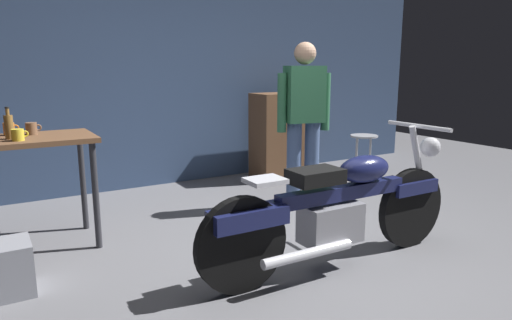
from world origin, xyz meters
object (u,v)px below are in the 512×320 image
(wooden_dresser, at_px, (283,136))
(bottle, at_px, (9,126))
(mug_yellow_tall, at_px, (18,135))
(mug_orange_travel, at_px, (9,129))
(motorcycle, at_px, (339,207))
(person_standing, at_px, (304,118))
(shop_stool, at_px, (364,147))
(mug_brown_stoneware, at_px, (32,129))

(wooden_dresser, xyz_separation_m, bottle, (-3.18, -1.02, 0.45))
(mug_yellow_tall, distance_m, mug_orange_travel, 0.34)
(motorcycle, distance_m, mug_yellow_tall, 2.39)
(person_standing, distance_m, shop_stool, 1.15)
(shop_stool, xyz_separation_m, mug_orange_travel, (-3.66, 0.15, 0.45))
(motorcycle, distance_m, mug_brown_stoneware, 2.48)
(person_standing, distance_m, mug_yellow_tall, 2.58)
(motorcycle, relative_size, bottle, 9.09)
(motorcycle, bearing_deg, mug_brown_stoneware, 138.28)
(person_standing, xyz_separation_m, bottle, (-2.63, 0.15, 0.07))
(bottle, bearing_deg, mug_orange_travel, 87.45)
(shop_stool, bearing_deg, mug_brown_stoneware, 178.42)
(mug_orange_travel, bearing_deg, mug_yellow_tall, -83.71)
(motorcycle, xyz_separation_m, bottle, (-1.96, 1.47, 0.55))
(wooden_dresser, bearing_deg, mug_orange_travel, -165.76)
(mug_brown_stoneware, relative_size, mug_orange_travel, 1.03)
(wooden_dresser, height_order, mug_brown_stoneware, wooden_dresser)
(mug_yellow_tall, bearing_deg, person_standing, -0.56)
(mug_yellow_tall, bearing_deg, motorcycle, -35.16)
(person_standing, xyz_separation_m, mug_orange_travel, (-2.62, 0.37, 0.02))
(mug_orange_travel, bearing_deg, mug_brown_stoneware, -20.42)
(mug_brown_stoneware, xyz_separation_m, mug_orange_travel, (-0.16, 0.06, 0.00))
(shop_stool, relative_size, mug_brown_stoneware, 5.39)
(mug_orange_travel, bearing_deg, shop_stool, -2.42)
(mug_orange_travel, bearing_deg, wooden_dresser, 14.24)
(motorcycle, distance_m, person_standing, 1.56)
(person_standing, height_order, wooden_dresser, person_standing)
(person_standing, height_order, mug_yellow_tall, person_standing)
(person_standing, distance_m, wooden_dresser, 1.35)
(shop_stool, height_order, mug_orange_travel, mug_orange_travel)
(wooden_dresser, xyz_separation_m, mug_brown_stoneware, (-3.02, -0.86, 0.40))
(motorcycle, height_order, bottle, bottle)
(shop_stool, height_order, wooden_dresser, wooden_dresser)
(motorcycle, height_order, mug_yellow_tall, motorcycle)
(person_standing, bearing_deg, bottle, 8.98)
(shop_stool, distance_m, mug_orange_travel, 3.70)
(shop_stool, relative_size, mug_orange_travel, 5.53)
(mug_brown_stoneware, relative_size, bottle, 0.49)
(shop_stool, distance_m, mug_brown_stoneware, 3.54)
(mug_yellow_tall, bearing_deg, shop_stool, 2.95)
(motorcycle, height_order, mug_orange_travel, mug_orange_travel)
(mug_yellow_tall, height_order, bottle, bottle)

